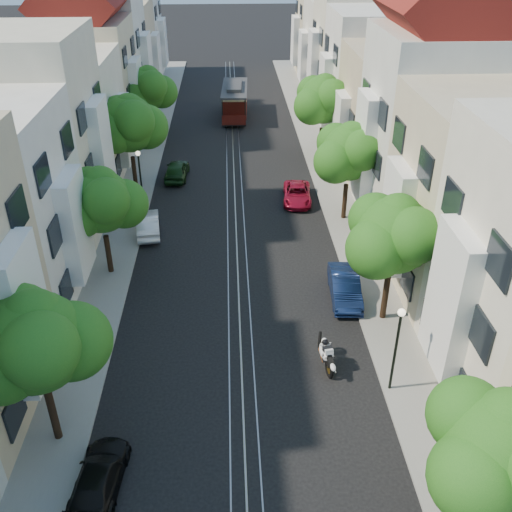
{
  "coord_description": "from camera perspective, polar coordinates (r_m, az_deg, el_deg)",
  "views": [
    {
      "loc": [
        -0.28,
        -13.72,
        17.52
      ],
      "look_at": [
        0.95,
        11.78,
        2.2
      ],
      "focal_mm": 40.0,
      "sensor_mm": 36.0,
      "label": 1
    }
  ],
  "objects": [
    {
      "name": "parked_car_e_far",
      "position": [
        40.59,
        4.14,
        6.21
      ],
      "size": [
        2.26,
        4.29,
        1.15
      ],
      "primitive_type": "imported",
      "rotation": [
        0.0,
        0.0,
        -0.09
      ],
      "color": "maroon",
      "rests_on": "ground"
    },
    {
      "name": "tree_w_d",
      "position": [
        51.8,
        -10.7,
        16.01
      ],
      "size": [
        4.84,
        3.99,
        6.52
      ],
      "color": "black",
      "rests_on": "ground"
    },
    {
      "name": "parked_car_w_far",
      "position": [
        44.67,
        -7.94,
        8.54
      ],
      "size": [
        1.88,
        4.14,
        1.38
      ],
      "primitive_type": "imported",
      "rotation": [
        0.0,
        0.0,
        3.08
      ],
      "color": "#153415",
      "rests_on": "ground"
    },
    {
      "name": "lamp_west",
      "position": [
        39.08,
        -11.54,
        8.28
      ],
      "size": [
        0.32,
        0.32,
        4.16
      ],
      "color": "black",
      "rests_on": "ground"
    },
    {
      "name": "parked_car_w_mid",
      "position": [
        36.91,
        -10.75,
        3.18
      ],
      "size": [
        1.87,
        4.09,
        1.3
      ],
      "primitive_type": "imported",
      "rotation": [
        0.0,
        0.0,
        3.27
      ],
      "color": "silver",
      "rests_on": "ground"
    },
    {
      "name": "tree_w_b",
      "position": [
        31.4,
        -15.17,
        5.14
      ],
      "size": [
        4.72,
        3.87,
        6.27
      ],
      "color": "black",
      "rests_on": "ground"
    },
    {
      "name": "parked_car_e_mid",
      "position": [
        30.4,
        8.88,
        -3.07
      ],
      "size": [
        1.69,
        4.25,
        1.38
      ],
      "primitive_type": "imported",
      "rotation": [
        0.0,
        0.0,
        -0.06
      ],
      "color": "#0C193C",
      "rests_on": "ground"
    },
    {
      "name": "tree_e_b",
      "position": [
        27.12,
        13.74,
        1.88
      ],
      "size": [
        4.93,
        4.08,
        6.68
      ],
      "color": "black",
      "rests_on": "ground"
    },
    {
      "name": "lamp_east",
      "position": [
        23.93,
        13.97,
        -7.96
      ],
      "size": [
        0.32,
        0.32,
        4.16
      ],
      "color": "black",
      "rests_on": "ground"
    },
    {
      "name": "tree_e_d",
      "position": [
        47.06,
        6.8,
        15.16
      ],
      "size": [
        5.01,
        4.16,
        6.85
      ],
      "color": "black",
      "rests_on": "ground"
    },
    {
      "name": "townhouses_west",
      "position": [
        44.97,
        -18.09,
        13.43
      ],
      "size": [
        7.75,
        72.0,
        11.76
      ],
      "color": "silver",
      "rests_on": "ground"
    },
    {
      "name": "tree_e_c",
      "position": [
        36.87,
        9.37,
        10.04
      ],
      "size": [
        4.84,
        3.99,
        6.52
      ],
      "color": "black",
      "rests_on": "ground"
    },
    {
      "name": "tree_w_a",
      "position": [
        21.37,
        -21.08,
        -8.25
      ],
      "size": [
        4.93,
        4.08,
        6.68
      ],
      "color": "black",
      "rests_on": "ground"
    },
    {
      "name": "lane_line",
      "position": [
        45.25,
        -2.21,
        8.17
      ],
      "size": [
        0.08,
        80.0,
        0.01
      ],
      "primitive_type": "cube",
      "color": "tan",
      "rests_on": "ground"
    },
    {
      "name": "rail_right",
      "position": [
        45.25,
        -1.51,
        8.19
      ],
      "size": [
        0.06,
        80.0,
        0.02
      ],
      "primitive_type": "cube",
      "color": "gray",
      "rests_on": "ground"
    },
    {
      "name": "rail_left",
      "position": [
        45.24,
        -2.92,
        8.16
      ],
      "size": [
        0.06,
        80.0,
        0.02
      ],
      "primitive_type": "cube",
      "color": "gray",
      "rests_on": "ground"
    },
    {
      "name": "tree_w_c",
      "position": [
        41.22,
        -12.52,
        12.67
      ],
      "size": [
        5.13,
        4.28,
        7.09
      ],
      "color": "black",
      "rests_on": "ground"
    },
    {
      "name": "sidewalk_east",
      "position": [
        45.85,
        6.98,
        8.35
      ],
      "size": [
        2.5,
        80.0,
        0.12
      ],
      "primitive_type": "cube",
      "color": "gray",
      "rests_on": "ground"
    },
    {
      "name": "sidewalk_west",
      "position": [
        45.76,
        -11.42,
        7.91
      ],
      "size": [
        2.5,
        80.0,
        0.12
      ],
      "primitive_type": "cube",
      "color": "gray",
      "rests_on": "ground"
    },
    {
      "name": "ground",
      "position": [
        45.25,
        -2.21,
        8.16
      ],
      "size": [
        200.0,
        200.0,
        0.0
      ],
      "primitive_type": "plane",
      "color": "black",
      "rests_on": "ground"
    },
    {
      "name": "cable_car",
      "position": [
        58.71,
        -2.14,
        15.4
      ],
      "size": [
        2.78,
        7.92,
        3.01
      ],
      "rotation": [
        0.0,
        0.0,
        -0.04
      ],
      "color": "black",
      "rests_on": "ground"
    },
    {
      "name": "townhouses_east",
      "position": [
        45.09,
        13.4,
        14.28
      ],
      "size": [
        7.75,
        72.0,
        12.0
      ],
      "color": "beige",
      "rests_on": "ground"
    },
    {
      "name": "parked_car_w_near",
      "position": [
        22.16,
        -15.42,
        -20.52
      ],
      "size": [
        1.89,
        3.99,
        1.12
      ],
      "primitive_type": "imported",
      "rotation": [
        0.0,
        0.0,
        3.06
      ],
      "color": "black",
      "rests_on": "ground"
    },
    {
      "name": "rail_slot",
      "position": [
        45.24,
        -2.21,
        8.18
      ],
      "size": [
        0.06,
        80.0,
        0.02
      ],
      "primitive_type": "cube",
      "color": "gray",
      "rests_on": "ground"
    },
    {
      "name": "tree_e_a",
      "position": [
        18.53,
        23.4,
        -17.48
      ],
      "size": [
        4.72,
        3.87,
        6.27
      ],
      "color": "black",
      "rests_on": "ground"
    },
    {
      "name": "sportbike_rider",
      "position": [
        25.87,
        6.97,
        -9.57
      ],
      "size": [
        0.67,
        2.19,
        1.51
      ],
      "rotation": [
        0.0,
        0.0,
        0.18
      ],
      "color": "black",
      "rests_on": "ground"
    }
  ]
}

